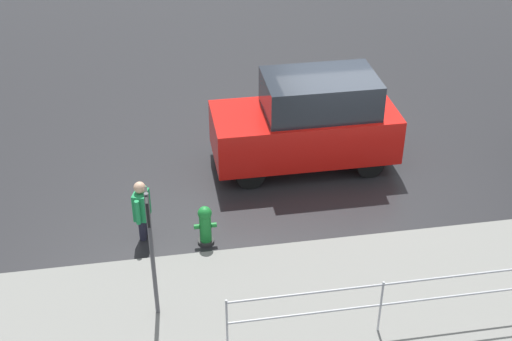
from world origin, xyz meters
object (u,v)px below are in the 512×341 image
(pedestrian, at_px, (142,207))
(sign_post, at_px, (151,238))
(moving_hatchback, at_px, (308,122))
(fire_hydrant, at_px, (205,225))

(pedestrian, height_order, sign_post, sign_post)
(pedestrian, relative_size, sign_post, 0.51)
(moving_hatchback, bearing_deg, fire_hydrant, 44.34)
(fire_hydrant, bearing_deg, moving_hatchback, -135.66)
(sign_post, bearing_deg, moving_hatchback, -129.75)
(pedestrian, xyz_separation_m, sign_post, (-0.14, 2.12, 0.90))
(fire_hydrant, xyz_separation_m, pedestrian, (1.13, -0.38, 0.28))
(moving_hatchback, relative_size, pedestrian, 3.20)
(moving_hatchback, xyz_separation_m, fire_hydrant, (2.49, 2.43, -0.63))
(moving_hatchback, bearing_deg, pedestrian, 29.58)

